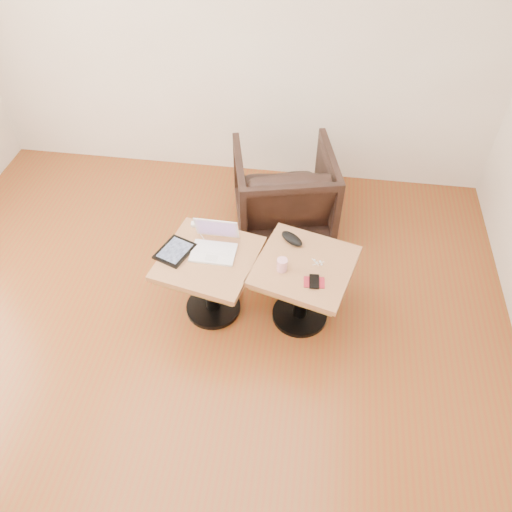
# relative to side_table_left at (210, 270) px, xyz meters

# --- Properties ---
(room_shell) EXTENTS (4.52, 4.52, 2.71)m
(room_shell) POSITION_rel_side_table_left_xyz_m (-0.11, -0.51, 0.94)
(room_shell) COLOR brown
(room_shell) RESTS_ON ground
(side_table_left) EXTENTS (0.72, 0.72, 0.55)m
(side_table_left) POSITION_rel_side_table_left_xyz_m (0.00, 0.00, 0.00)
(side_table_left) COLOR black
(side_table_left) RESTS_ON ground
(side_table_right) EXTENTS (0.74, 0.74, 0.55)m
(side_table_right) POSITION_rel_side_table_left_xyz_m (0.63, 0.02, 0.00)
(side_table_right) COLOR black
(side_table_right) RESTS_ON ground
(laptop) EXTENTS (0.30, 0.27, 0.20)m
(laptop) POSITION_rel_side_table_left_xyz_m (0.03, 0.07, 0.18)
(laptop) COLOR white
(laptop) RESTS_ON side_table_left
(tablet) EXTENTS (0.27, 0.30, 0.02)m
(tablet) POSITION_rel_side_table_left_xyz_m (-0.23, 0.01, 0.15)
(tablet) COLOR black
(tablet) RESTS_ON side_table_left
(charging_adapter) EXTENTS (0.05, 0.05, 0.02)m
(charging_adapter) POSITION_rel_side_table_left_xyz_m (-0.16, 0.28, 0.15)
(charging_adapter) COLOR white
(charging_adapter) RESTS_ON side_table_left
(glasses_case) EXTENTS (0.19, 0.17, 0.06)m
(glasses_case) POSITION_rel_side_table_left_xyz_m (0.53, 0.22, 0.17)
(glasses_case) COLOR black
(glasses_case) RESTS_ON side_table_right
(striped_cup) EXTENTS (0.09, 0.09, 0.09)m
(striped_cup) POSITION_rel_side_table_left_xyz_m (0.49, -0.05, 0.18)
(striped_cup) COLOR #DE4F78
(striped_cup) RESTS_ON side_table_right
(earbuds_tangle) EXTENTS (0.08, 0.05, 0.02)m
(earbuds_tangle) POSITION_rel_side_table_left_xyz_m (0.72, 0.04, 0.14)
(earbuds_tangle) COLOR white
(earbuds_tangle) RESTS_ON side_table_right
(phone_on_sleeve) EXTENTS (0.14, 0.12, 0.02)m
(phone_on_sleeve) POSITION_rel_side_table_left_xyz_m (0.70, -0.13, 0.14)
(phone_on_sleeve) COLOR maroon
(phone_on_sleeve) RESTS_ON side_table_right
(armchair) EXTENTS (0.93, 0.95, 0.72)m
(armchair) POSITION_rel_side_table_left_xyz_m (0.40, 0.99, -0.05)
(armchair) COLOR black
(armchair) RESTS_ON ground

